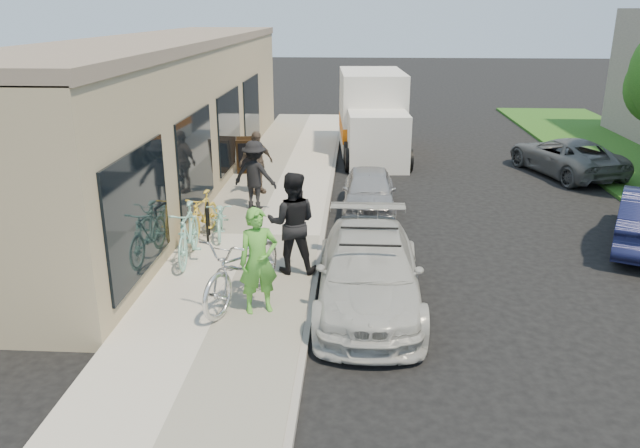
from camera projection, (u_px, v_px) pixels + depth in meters
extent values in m
plane|color=black|center=(337.00, 301.00, 11.18)|extent=(120.00, 120.00, 0.00)
cube|color=#BCB6A9|center=(254.00, 237.00, 14.10)|extent=(3.00, 34.00, 0.15)
cube|color=gray|center=(322.00, 239.00, 14.01)|extent=(0.12, 34.00, 0.13)
cube|color=tan|center=(169.00, 115.00, 18.37)|extent=(3.50, 20.00, 4.00)
cube|color=gray|center=(164.00, 41.00, 17.69)|extent=(3.60, 20.00, 0.25)
cube|color=black|center=(139.00, 213.00, 10.85)|extent=(0.06, 3.00, 2.20)
cube|color=black|center=(196.00, 160.00, 14.63)|extent=(0.06, 3.00, 2.20)
cube|color=black|center=(229.00, 129.00, 18.40)|extent=(0.06, 3.00, 2.20)
cube|color=black|center=(252.00, 109.00, 22.18)|extent=(0.06, 3.00, 2.20)
cylinder|color=black|center=(207.00, 226.00, 13.43)|extent=(0.05, 0.05, 0.75)
cylinder|color=black|center=(208.00, 219.00, 13.90)|extent=(0.05, 0.05, 0.75)
cylinder|color=black|center=(207.00, 206.00, 13.54)|extent=(0.14, 0.50, 0.05)
cube|color=#311D0D|center=(247.00, 157.00, 18.97)|extent=(0.70, 0.37, 1.09)
cube|color=#311D0D|center=(247.00, 154.00, 19.34)|extent=(0.70, 0.37, 1.09)
cube|color=black|center=(247.00, 155.00, 18.91)|extent=(0.55, 0.26, 0.78)
imported|color=#BBBBB7|center=(369.00, 271.00, 10.83)|extent=(1.80, 4.42, 1.28)
cylinder|color=black|center=(370.00, 246.00, 10.16)|extent=(1.01, 0.04, 0.04)
cylinder|color=black|center=(369.00, 229.00, 10.97)|extent=(1.01, 0.04, 0.04)
imported|color=#A1A1A7|center=(369.00, 191.00, 15.91)|extent=(1.36, 3.31, 1.12)
cube|color=silver|center=(378.00, 141.00, 20.26)|extent=(2.02, 2.02, 1.81)
cube|color=black|center=(378.00, 129.00, 20.13)|extent=(1.77, 0.17, 0.86)
cube|color=silver|center=(371.00, 110.00, 22.78)|extent=(2.44, 4.14, 2.77)
cube|color=orange|center=(371.00, 127.00, 22.98)|extent=(2.46, 4.16, 0.52)
cylinder|color=black|center=(349.00, 160.00, 19.97)|extent=(0.29, 0.78, 0.76)
cylinder|color=black|center=(408.00, 160.00, 19.98)|extent=(0.29, 0.78, 0.76)
cylinder|color=black|center=(347.00, 153.00, 20.97)|extent=(0.29, 0.78, 0.76)
cylinder|color=black|center=(404.00, 153.00, 20.97)|extent=(0.29, 0.78, 0.76)
cylinder|color=black|center=(343.00, 133.00, 24.40)|extent=(0.29, 0.78, 0.76)
cylinder|color=black|center=(392.00, 133.00, 24.40)|extent=(0.29, 0.78, 0.76)
imported|color=#505255|center=(565.00, 156.00, 19.59)|extent=(3.14, 4.60, 1.17)
imported|color=silver|center=(243.00, 266.00, 10.69)|extent=(1.63, 2.56, 1.27)
imported|color=#54AA38|center=(258.00, 261.00, 10.22)|extent=(0.77, 0.64, 1.80)
imported|color=black|center=(292.00, 223.00, 11.78)|extent=(0.97, 0.76, 1.97)
imported|color=#92DAC9|center=(188.00, 233.00, 12.45)|extent=(0.65, 1.92, 1.14)
imported|color=#92DAC9|center=(220.00, 218.00, 13.90)|extent=(0.81, 1.62, 0.81)
imported|color=yellow|center=(203.00, 215.00, 13.81)|extent=(0.72, 1.70, 0.99)
imported|color=black|center=(255.00, 175.00, 15.63)|extent=(1.25, 0.91, 1.74)
imported|color=brown|center=(256.00, 163.00, 16.96)|extent=(1.05, 0.94, 1.71)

